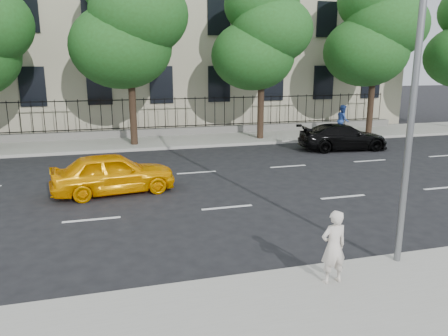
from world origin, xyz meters
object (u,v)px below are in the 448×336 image
Objects in this scene: yellow_taxi at (113,173)px; woman_near at (333,247)px; street_light at (403,22)px; black_sedan at (343,137)px.

woman_near is (3.92, -7.81, 0.19)m from yellow_taxi.
street_light is 5.43× the size of woman_near.
black_sedan is (11.43, 4.62, -0.05)m from yellow_taxi.
black_sedan is (5.65, 11.42, -4.49)m from street_light.
woman_near is at bearing -151.38° from street_light.
yellow_taxi is (-5.78, 6.79, -4.45)m from street_light.
yellow_taxi is at bearing 130.40° from street_light.
yellow_taxi is 0.91× the size of black_sedan.
street_light reaches higher than woman_near.
yellow_taxi is 2.77× the size of woman_near.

